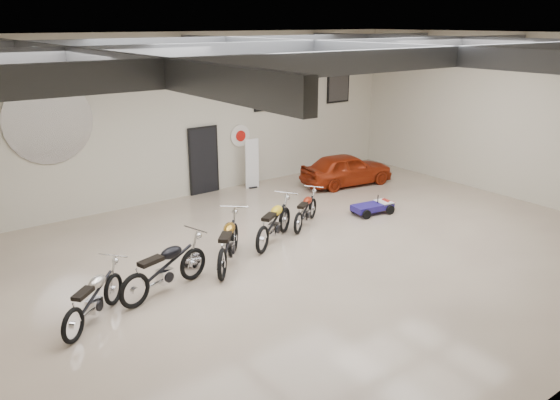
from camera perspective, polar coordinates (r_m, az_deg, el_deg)
floor at (r=12.92m, az=3.20°, el=-5.98°), size 16.00×12.00×0.01m
ceiling at (r=11.79m, az=3.64°, el=16.78°), size 16.00×12.00×0.01m
back_wall at (r=17.06m, az=-9.78°, el=8.54°), size 16.00×0.02×5.00m
right_wall at (r=18.23m, az=23.27°, el=7.95°), size 0.02×12.00×5.00m
ceiling_beams at (r=11.80m, az=3.61°, el=15.57°), size 15.80×11.80×0.32m
door at (r=17.53m, az=-8.00°, el=4.04°), size 0.92×0.08×2.10m
logo_plaque at (r=15.59m, az=-23.03°, el=7.59°), size 2.30×0.06×1.16m
poster_left at (r=18.48m, az=-1.38°, el=11.40°), size 1.05×0.08×1.35m
poster_mid at (r=19.44m, az=2.55°, el=11.72°), size 1.05×0.08×1.35m
poster_right at (r=20.48m, az=6.11°, el=11.97°), size 1.05×0.08×1.35m
oil_sign at (r=18.08m, az=-4.19°, el=6.71°), size 0.72×0.10×0.72m
banner_stand at (r=17.98m, az=-2.95°, el=3.93°), size 0.49×0.25×1.72m
motorcycle_silver at (r=10.64m, az=-18.93°, el=-9.55°), size 1.88×1.73×1.02m
motorcycle_black at (r=11.31m, az=-11.97°, el=-6.86°), size 2.30×1.25×1.14m
motorcycle_gold at (r=12.35m, az=-5.44°, el=-4.35°), size 1.95×2.07×1.13m
motorcycle_yellow at (r=13.56m, az=-0.65°, el=-2.28°), size 2.11×1.65×1.08m
motorcycle_red at (r=14.69m, az=2.69°, el=-0.98°), size 1.79×1.43×0.93m
go_kart at (r=15.95m, az=10.00°, el=-0.41°), size 1.58×0.88×0.54m
vintage_car at (r=18.54m, az=6.98°, el=3.23°), size 1.77×3.34×1.08m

